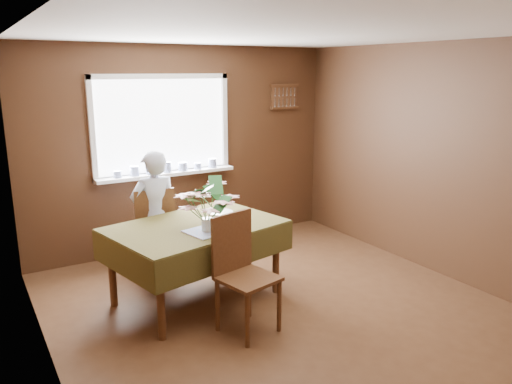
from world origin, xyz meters
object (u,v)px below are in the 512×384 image
dining_table (196,234)px  seated_woman (155,215)px  chair_far (153,228)px  flower_bouquet (206,201)px  chair_near (241,268)px

dining_table → seated_woman: (-0.15, 0.71, 0.03)m
chair_far → flower_bouquet: bearing=103.3°
chair_far → chair_near: bearing=104.1°
chair_far → flower_bouquet: flower_bouquet is taller
chair_far → flower_bouquet: (0.16, -1.03, 0.51)m
chair_near → seated_woman: bearing=86.8°
chair_near → flower_bouquet: (-0.09, 0.47, 0.50)m
seated_woman → flower_bouquet: (0.16, -0.96, 0.35)m
dining_table → chair_far: (-0.15, 0.78, -0.14)m
flower_bouquet → seated_woman: bearing=99.2°
dining_table → flower_bouquet: 0.45m
dining_table → chair_near: bearing=-94.2°
chair_far → seated_woman: 0.18m
chair_far → seated_woman: size_ratio=0.71×
chair_near → flower_bouquet: flower_bouquet is taller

